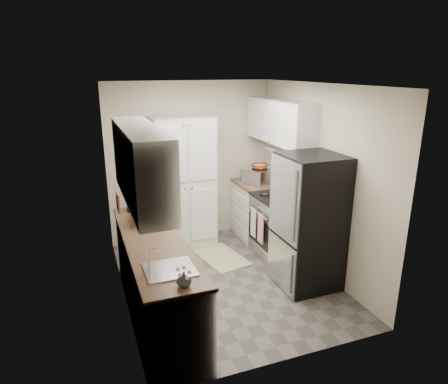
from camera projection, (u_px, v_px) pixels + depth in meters
The scene contains 16 objects.
ground at pixel (226, 280), 5.26m from camera, with size 3.20×3.20×0.00m, color #56514C.
room_shell at pixel (226, 160), 4.76m from camera, with size 2.64×3.24×2.52m.
pantry_cabinet at pixel (184, 183), 6.07m from camera, with size 0.90×0.55×2.00m, color silver.
base_cabinet_left at pixel (157, 279), 4.41m from camera, with size 0.60×2.30×0.88m, color silver.
countertop_left at pixel (155, 241), 4.28m from camera, with size 0.63×2.33×0.04m, color brown.
base_cabinet_right at pixel (257, 211), 6.52m from camera, with size 0.60×0.80×0.88m, color silver.
countertop_right at pixel (258, 184), 6.38m from camera, with size 0.63×0.83×0.04m, color brown.
electric_range at pixel (280, 226), 5.79m from camera, with size 0.71×0.78×1.13m.
refrigerator at pixel (309, 222), 4.95m from camera, with size 0.70×0.72×1.70m, color #B7B7BC.
microwave at pixel (151, 210), 4.78m from camera, with size 0.49×0.33×0.27m, color #B8B7BC.
wine_bottle at pixel (129, 200), 5.05m from camera, with size 0.08×0.08×0.33m, color black.
flower_vase at pixel (184, 279), 3.34m from camera, with size 0.13×0.13×0.13m, color white.
cutting_board at pixel (137, 196), 5.18m from camera, with size 0.02×0.26×0.33m, color #3C8634.
toaster_oven at pixel (258, 176), 6.28m from camera, with size 0.34×0.43×0.25m, color silver.
fruit_basket at pixel (260, 166), 6.21m from camera, with size 0.27×0.27×0.11m, color #EC5720, non-canonical shape.
kitchen_mat at pixel (221, 257), 5.89m from camera, with size 0.53×0.86×0.01m, color tan.
Camera 1 is at (-1.66, -4.37, 2.68)m, focal length 32.00 mm.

